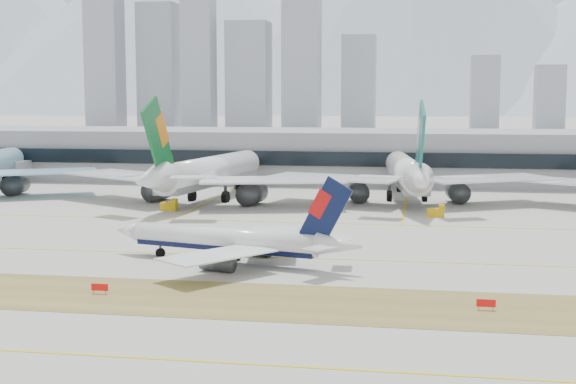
% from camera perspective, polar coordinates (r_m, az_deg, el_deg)
% --- Properties ---
extents(ground, '(3000.00, 3000.00, 0.00)m').
position_cam_1_polar(ground, '(129.63, -0.41, -4.23)').
color(ground, '#A09D95').
rests_on(ground, ground).
extents(apron_markings, '(360.00, 122.22, 0.06)m').
position_cam_1_polar(apron_markings, '(78.66, -7.39, -11.53)').
color(apron_markings, brown).
rests_on(apron_markings, ground).
extents(taxiing_airliner, '(40.75, 34.81, 13.89)m').
position_cam_1_polar(taxiing_airliner, '(119.87, -3.90, -3.51)').
color(taxiing_airliner, white).
rests_on(taxiing_airliner, ground).
extents(widebody_eva, '(70.48, 69.57, 25.36)m').
position_cam_1_polar(widebody_eva, '(190.67, -5.82, 1.29)').
color(widebody_eva, white).
rests_on(widebody_eva, ground).
extents(widebody_cathay, '(68.53, 67.51, 24.60)m').
position_cam_1_polar(widebody_cathay, '(192.52, 8.51, 1.25)').
color(widebody_cathay, white).
rests_on(widebody_cathay, ground).
extents(terminal, '(280.00, 43.10, 15.00)m').
position_cam_1_polar(terminal, '(241.80, 4.32, 2.62)').
color(terminal, gray).
rests_on(terminal, ground).
extents(hold_sign_left, '(2.20, 0.15, 1.35)m').
position_cam_1_polar(hold_sign_left, '(104.21, -13.25, -6.62)').
color(hold_sign_left, red).
rests_on(hold_sign_left, ground).
extents(hold_sign_right, '(2.20, 0.15, 1.35)m').
position_cam_1_polar(hold_sign_right, '(96.60, 13.90, -7.69)').
color(hold_sign_right, red).
rests_on(hold_sign_right, ground).
extents(gse_b, '(3.55, 2.00, 2.60)m').
position_cam_1_polar(gse_b, '(177.90, -8.41, -0.98)').
color(gse_b, '#DEA80B').
rests_on(gse_b, ground).
extents(gse_c, '(3.55, 2.00, 2.60)m').
position_cam_1_polar(gse_c, '(169.26, 10.52, -1.41)').
color(gse_c, '#DEA80B').
rests_on(gse_c, ground).
extents(city_skyline, '(342.00, 49.80, 140.00)m').
position_cam_1_polar(city_skyline, '(593.48, -3.01, 9.11)').
color(city_skyline, '#9196A5').
rests_on(city_skyline, ground).
extents(mountain_ridge, '(2830.00, 1120.00, 470.00)m').
position_cam_1_polar(mountain_ridge, '(1537.59, 10.18, 12.45)').
color(mountain_ridge, '#9EA8B7').
rests_on(mountain_ridge, ground).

